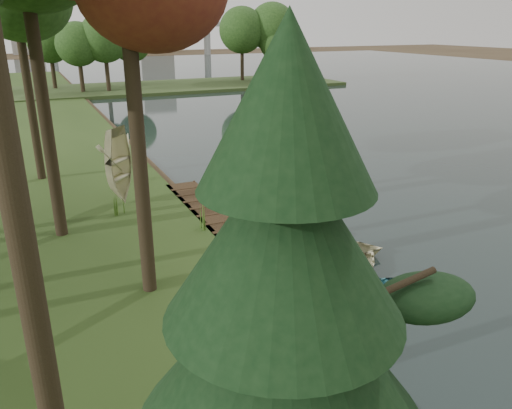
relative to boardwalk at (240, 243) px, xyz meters
name	(u,v)px	position (x,y,z in m)	size (l,w,h in m)	color
ground	(277,239)	(1.60, 0.00, -0.15)	(300.00, 300.00, 0.00)	#3D2F1D
water	(455,112)	(31.60, 20.00, -0.12)	(130.00, 200.00, 0.05)	#1C2726
boardwalk	(240,243)	(0.00, 0.00, 0.00)	(1.60, 16.00, 0.30)	#332314
peninsula	(158,88)	(9.60, 50.00, 0.08)	(50.00, 14.00, 0.45)	#31431E
far_trees	(128,38)	(6.27, 50.00, 6.28)	(45.60, 5.60, 8.80)	black
bridge	(102,28)	(13.91, 120.00, 6.93)	(95.90, 4.00, 8.60)	#A5A5A0
building_a	(152,21)	(31.60, 140.00, 8.85)	(10.00, 8.00, 18.00)	#A5A5A0
building_b	(25,32)	(-3.40, 145.00, 5.85)	(8.00, 8.00, 12.00)	#A5A5A0
rowboat_0	(385,290)	(2.50, -5.65, 0.22)	(2.22, 3.11, 0.64)	#286971
rowboat_1	(349,267)	(2.37, -3.86, 0.24)	(2.31, 3.24, 0.67)	tan
rowboat_2	(338,248)	(2.88, -2.45, 0.24)	(2.34, 3.28, 0.68)	tan
rowboat_3	(308,236)	(2.45, -0.98, 0.21)	(2.17, 3.04, 0.63)	tan
rowboat_4	(297,219)	(2.88, 0.68, 0.26)	(2.48, 3.47, 0.72)	tan
rowboat_5	(269,209)	(2.37, 2.25, 0.26)	(2.49, 3.49, 0.72)	tan
rowboat_6	(263,199)	(2.79, 3.72, 0.23)	(2.29, 3.21, 0.66)	tan
rowboat_7	(251,190)	(2.80, 5.17, 0.22)	(2.21, 3.10, 0.64)	tan
rowboat_8	(239,182)	(2.69, 6.44, 0.29)	(2.72, 3.80, 0.79)	tan
stored_rowboat	(123,196)	(-3.33, 6.08, 0.52)	(2.57, 3.60, 0.75)	tan
tree_6	(15,0)	(-6.56, 12.00, 9.08)	(4.44, 4.44, 10.92)	black
pine_tree	(284,283)	(-4.43, -11.76, 5.16)	(3.80, 3.80, 8.07)	black
reeds_0	(249,266)	(-1.00, -3.05, 0.63)	(0.60, 0.60, 0.95)	#3F661E
reeds_1	(202,216)	(-1.00, 1.62, 0.70)	(0.60, 0.60, 1.11)	#3F661E
reeds_2	(120,205)	(-3.72, 4.64, 0.60)	(0.60, 0.60, 0.89)	#3F661E
reeds_3	(140,171)	(-1.77, 9.39, 0.64)	(0.60, 0.60, 0.98)	#3F661E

